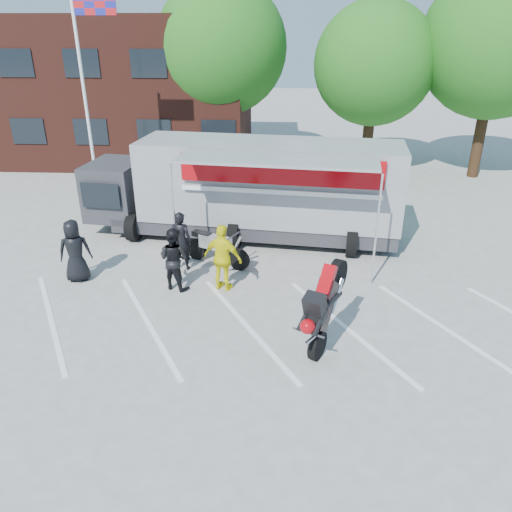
# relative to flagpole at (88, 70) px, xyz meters

# --- Properties ---
(ground) EXTENTS (100.00, 100.00, 0.00)m
(ground) POSITION_rel_flagpole_xyz_m (6.24, -10.00, -5.05)
(ground) COLOR #A8A9A3
(ground) RESTS_ON ground
(parking_bay_lines) EXTENTS (18.09, 13.33, 0.01)m
(parking_bay_lines) POSITION_rel_flagpole_xyz_m (6.24, -9.00, -5.05)
(parking_bay_lines) COLOR white
(parking_bay_lines) RESTS_ON ground
(office_building) EXTENTS (18.00, 8.00, 7.00)m
(office_building) POSITION_rel_flagpole_xyz_m (-3.76, 8.00, -1.55)
(office_building) COLOR #4C2018
(office_building) RESTS_ON ground
(flagpole) EXTENTS (1.61, 0.12, 8.00)m
(flagpole) POSITION_rel_flagpole_xyz_m (0.00, 0.00, 0.00)
(flagpole) COLOR white
(flagpole) RESTS_ON ground
(tree_left) EXTENTS (6.12, 6.12, 8.64)m
(tree_left) POSITION_rel_flagpole_xyz_m (4.24, 6.00, 0.51)
(tree_left) COLOR #382314
(tree_left) RESTS_ON ground
(tree_mid) EXTENTS (5.44, 5.44, 7.68)m
(tree_mid) POSITION_rel_flagpole_xyz_m (11.24, 5.00, -0.11)
(tree_mid) COLOR #382314
(tree_mid) RESTS_ON ground
(tree_right) EXTENTS (6.46, 6.46, 9.12)m
(tree_right) POSITION_rel_flagpole_xyz_m (16.24, 4.50, 0.82)
(tree_right) COLOR #382314
(tree_right) RESTS_ON ground
(transporter_truck) EXTENTS (10.69, 6.10, 3.23)m
(transporter_truck) POSITION_rel_flagpole_xyz_m (6.32, -3.50, -5.05)
(transporter_truck) COLOR gray
(transporter_truck) RESTS_ON ground
(parked_motorcycle) EXTENTS (2.32, 1.65, 1.16)m
(parked_motorcycle) POSITION_rel_flagpole_xyz_m (5.33, -5.67, -5.05)
(parked_motorcycle) COLOR silver
(parked_motorcycle) RESTS_ON ground
(stunt_bike_rider) EXTENTS (1.67, 2.10, 2.23)m
(stunt_bike_rider) POSITION_rel_flagpole_xyz_m (8.39, -9.56, -5.05)
(stunt_bike_rider) COLOR black
(stunt_bike_rider) RESTS_ON ground
(spectator_leather_a) EXTENTS (1.00, 0.79, 1.79)m
(spectator_leather_a) POSITION_rel_flagpole_xyz_m (1.56, -6.89, -4.16)
(spectator_leather_a) COLOR black
(spectator_leather_a) RESTS_ON ground
(spectator_leather_b) EXTENTS (0.71, 0.52, 1.76)m
(spectator_leather_b) POSITION_rel_flagpole_xyz_m (4.34, -6.01, -4.17)
(spectator_leather_b) COLOR black
(spectator_leather_b) RESTS_ON ground
(spectator_leather_c) EXTENTS (1.03, 0.93, 1.73)m
(spectator_leather_c) POSITION_rel_flagpole_xyz_m (4.37, -7.20, -4.19)
(spectator_leather_c) COLOR black
(spectator_leather_c) RESTS_ON ground
(spectator_hivis) EXTENTS (1.18, 0.82, 1.86)m
(spectator_hivis) POSITION_rel_flagpole_xyz_m (5.70, -7.21, -4.12)
(spectator_hivis) COLOR yellow
(spectator_hivis) RESTS_ON ground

